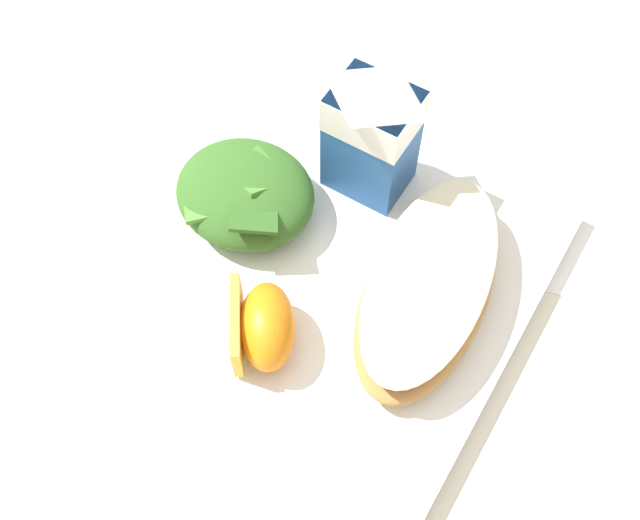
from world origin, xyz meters
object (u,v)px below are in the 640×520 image
(paper_napkin, at_px, (606,239))
(milk_carton, at_px, (373,127))
(orange_wedge_front, at_px, (260,324))
(green_salad_pile, at_px, (245,193))
(cheesy_pizza_bread, at_px, (428,287))
(white_plate, at_px, (320,273))

(paper_napkin, bearing_deg, milk_carton, -162.52)
(milk_carton, height_order, orange_wedge_front, milk_carton)
(green_salad_pile, distance_m, orange_wedge_front, 0.10)
(green_salad_pile, xyz_separation_m, milk_carton, (0.06, 0.07, 0.04))
(cheesy_pizza_bread, distance_m, green_salad_pile, 0.14)
(white_plate, xyz_separation_m, paper_napkin, (0.16, 0.14, -0.01))
(green_salad_pile, distance_m, paper_napkin, 0.26)
(orange_wedge_front, height_order, paper_napkin, orange_wedge_front)
(cheesy_pizza_bread, height_order, orange_wedge_front, orange_wedge_front)
(white_plate, distance_m, milk_carton, 0.11)
(paper_napkin, bearing_deg, cheesy_pizza_bread, -126.25)
(cheesy_pizza_bread, xyz_separation_m, milk_carton, (-0.08, 0.07, 0.04))
(white_plate, relative_size, orange_wedge_front, 4.01)
(white_plate, xyz_separation_m, green_salad_pile, (-0.07, 0.01, 0.03))
(white_plate, height_order, orange_wedge_front, orange_wedge_front)
(cheesy_pizza_bread, height_order, paper_napkin, cheesy_pizza_bread)
(white_plate, relative_size, green_salad_pile, 2.80)
(white_plate, height_order, milk_carton, milk_carton)
(white_plate, height_order, cheesy_pizza_bread, cheesy_pizza_bread)
(cheesy_pizza_bread, xyz_separation_m, orange_wedge_front, (-0.08, -0.08, 0.00))
(white_plate, height_order, paper_napkin, white_plate)
(green_salad_pile, bearing_deg, milk_carton, 48.55)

